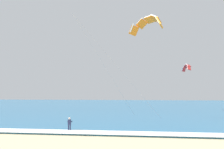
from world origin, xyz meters
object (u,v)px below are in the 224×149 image
Objects in this scene: surfboard at (69,132)px; kitesurfer at (69,124)px; kite_primary at (147,23)px; kite_distant at (187,67)px.

kitesurfer is at bearing 91.12° from surfboard.
kite_primary reaches higher than surfboard.
kitesurfer is at bearing -119.02° from kite_distant.
surfboard is at bearing -137.29° from kite_primary.
kite_primary is at bearing 42.71° from surfboard.
kite_distant is (9.15, 24.43, -4.10)m from kite_primary.
kitesurfer is 18.41m from kite_primary.
kite_primary is at bearing 42.65° from kitesurfer.
kite_distant is at bearing 60.98° from kitesurfer.
kite_primary is at bearing -110.53° from kite_distant.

